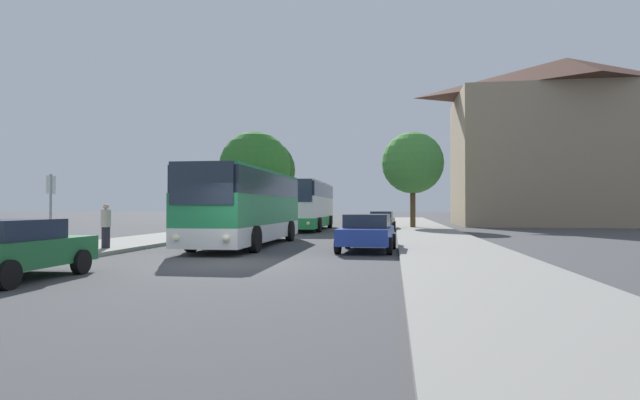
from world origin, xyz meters
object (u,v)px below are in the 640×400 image
bus_middle (308,205)px  pedestrian_waiting_near (106,226)px  tree_left_near (255,167)px  tree_right_near (413,163)px  bus_front (247,206)px  parked_car_right_far (382,220)px  bus_stop_sign (51,204)px  parked_car_right_near (367,232)px  parked_car_left_curb (11,248)px  tree_left_far (264,170)px

bus_middle → pedestrian_waiting_near: 19.34m
tree_left_near → tree_right_near: tree_left_near is taller
tree_left_near → bus_front: bearing=-75.0°
bus_front → parked_car_right_far: 16.58m
bus_front → bus_stop_sign: size_ratio=4.06×
parked_car_right_near → pedestrian_waiting_near: bearing=13.8°
bus_middle → tree_right_near: size_ratio=1.55×
bus_front → tree_right_near: size_ratio=1.46×
parked_car_left_curb → tree_left_near: bearing=95.9°
parked_car_left_curb → pedestrian_waiting_near: size_ratio=2.38×
bus_front → parked_car_right_near: bus_front is taller
bus_middle → parked_car_left_curb: bearing=-96.4°
parked_car_right_far → tree_right_near: bearing=-137.0°
parked_car_right_near → tree_left_near: 27.23m
tree_left_near → tree_left_far: (-0.28, 4.19, 0.03)m
tree_left_near → tree_left_far: size_ratio=1.01×
bus_middle → parked_car_right_far: (5.35, 0.56, -1.13)m
parked_car_left_curb → bus_stop_sign: bearing=117.6°
parked_car_right_near → bus_middle: bearing=-69.9°
tree_right_near → tree_left_near: bearing=160.5°
bus_stop_sign → tree_right_near: 27.06m
bus_front → tree_left_near: bearing=105.1°
tree_left_near → tree_left_far: tree_left_near is taller
bus_middle → bus_stop_sign: bearing=-104.0°
bus_front → bus_stop_sign: bus_front is taller
parked_car_right_near → tree_left_far: size_ratio=0.50×
bus_middle → bus_stop_sign: size_ratio=4.28×
bus_stop_sign → parked_car_right_far: bearing=64.7°
bus_middle → tree_right_near: (7.67, 2.51, 3.20)m
bus_stop_sign → tree_left_far: size_ratio=0.32×
bus_front → parked_car_left_curb: bus_front is taller
parked_car_left_curb → parked_car_right_far: 27.51m
bus_front → bus_stop_sign: 7.81m
bus_front → parked_car_left_curb: size_ratio=2.70×
bus_front → parked_car_right_far: size_ratio=2.66×
bus_middle → pedestrian_waiting_near: bus_middle is taller
bus_front → parked_car_right_far: bearing=70.8°
parked_car_right_near → parked_car_right_far: size_ratio=1.04×
parked_car_left_curb → bus_front: bearing=77.1°
parked_car_right_far → tree_left_near: 14.13m
bus_front → tree_left_near: (-6.03, 22.46, 3.55)m
parked_car_right_near → tree_left_near: size_ratio=0.50×
bus_middle → bus_stop_sign: 21.78m
bus_front → tree_right_near: 19.51m
parked_car_right_far → tree_left_far: bearing=-40.2°
parked_car_left_curb → parked_car_right_near: (7.71, 8.86, -0.00)m
bus_middle → parked_car_right_far: size_ratio=2.80×
bus_middle → tree_left_far: 13.69m
tree_right_near → parked_car_right_far: bearing=-140.0°
pedestrian_waiting_near → bus_front: bearing=140.5°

